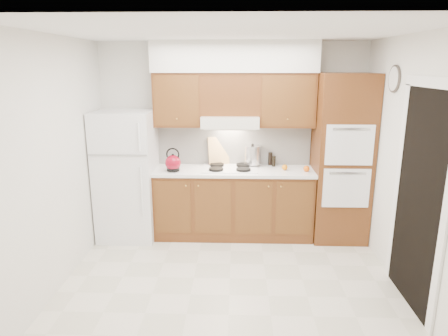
% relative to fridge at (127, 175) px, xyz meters
% --- Properties ---
extents(floor, '(3.60, 3.60, 0.00)m').
position_rel_fridge_xyz_m(floor, '(1.41, -1.14, -0.86)').
color(floor, beige).
rests_on(floor, ground).
extents(ceiling, '(3.60, 3.60, 0.00)m').
position_rel_fridge_xyz_m(ceiling, '(1.41, -1.14, 1.74)').
color(ceiling, white).
rests_on(ceiling, wall_back).
extents(wall_back, '(3.60, 0.02, 2.60)m').
position_rel_fridge_xyz_m(wall_back, '(1.41, 0.36, 0.44)').
color(wall_back, white).
rests_on(wall_back, floor).
extents(wall_left, '(0.02, 3.00, 2.60)m').
position_rel_fridge_xyz_m(wall_left, '(-0.40, -1.14, 0.44)').
color(wall_left, white).
rests_on(wall_left, floor).
extents(wall_right, '(0.02, 3.00, 2.60)m').
position_rel_fridge_xyz_m(wall_right, '(3.21, -1.14, 0.44)').
color(wall_right, white).
rests_on(wall_right, floor).
extents(fridge, '(0.75, 0.72, 1.72)m').
position_rel_fridge_xyz_m(fridge, '(0.00, 0.00, 0.00)').
color(fridge, white).
rests_on(fridge, floor).
extents(base_cabinets, '(2.11, 0.60, 0.90)m').
position_rel_fridge_xyz_m(base_cabinets, '(1.43, 0.06, -0.41)').
color(base_cabinets, brown).
rests_on(base_cabinets, floor).
extents(countertop, '(2.13, 0.62, 0.04)m').
position_rel_fridge_xyz_m(countertop, '(1.43, 0.05, 0.06)').
color(countertop, white).
rests_on(countertop, base_cabinets).
extents(backsplash, '(2.11, 0.03, 0.56)m').
position_rel_fridge_xyz_m(backsplash, '(1.43, 0.34, 0.36)').
color(backsplash, white).
rests_on(backsplash, countertop).
extents(oven_cabinet, '(0.70, 0.65, 2.20)m').
position_rel_fridge_xyz_m(oven_cabinet, '(2.85, 0.03, 0.24)').
color(oven_cabinet, brown).
rests_on(oven_cabinet, floor).
extents(upper_cab_left, '(0.63, 0.33, 0.70)m').
position_rel_fridge_xyz_m(upper_cab_left, '(0.69, 0.19, 0.99)').
color(upper_cab_left, brown).
rests_on(upper_cab_left, wall_back).
extents(upper_cab_right, '(0.73, 0.33, 0.70)m').
position_rel_fridge_xyz_m(upper_cab_right, '(2.12, 0.19, 0.99)').
color(upper_cab_right, brown).
rests_on(upper_cab_right, wall_back).
extents(range_hood, '(0.75, 0.45, 0.15)m').
position_rel_fridge_xyz_m(range_hood, '(1.38, 0.13, 0.71)').
color(range_hood, silver).
rests_on(range_hood, wall_back).
extents(upper_cab_over_hood, '(0.75, 0.33, 0.55)m').
position_rel_fridge_xyz_m(upper_cab_over_hood, '(1.38, 0.19, 1.06)').
color(upper_cab_over_hood, brown).
rests_on(upper_cab_over_hood, range_hood).
extents(soffit, '(2.13, 0.36, 0.40)m').
position_rel_fridge_xyz_m(soffit, '(1.43, 0.18, 1.54)').
color(soffit, silver).
rests_on(soffit, wall_back).
extents(cooktop, '(0.74, 0.50, 0.01)m').
position_rel_fridge_xyz_m(cooktop, '(1.38, 0.07, 0.09)').
color(cooktop, white).
rests_on(cooktop, countertop).
extents(doorway, '(0.02, 0.90, 2.10)m').
position_rel_fridge_xyz_m(doorway, '(3.19, -1.49, 0.19)').
color(doorway, black).
rests_on(doorway, floor).
extents(wall_clock, '(0.02, 0.30, 0.30)m').
position_rel_fridge_xyz_m(wall_clock, '(3.19, -0.59, 1.29)').
color(wall_clock, '#3F3833').
rests_on(wall_clock, wall_right).
extents(kettle, '(0.21, 0.21, 0.21)m').
position_rel_fridge_xyz_m(kettle, '(0.64, -0.07, 0.19)').
color(kettle, maroon).
rests_on(kettle, countertop).
extents(cutting_board, '(0.31, 0.19, 0.38)m').
position_rel_fridge_xyz_m(cutting_board, '(1.22, 0.31, 0.28)').
color(cutting_board, '#DCAE71').
rests_on(cutting_board, countertop).
extents(stock_pot, '(0.29, 0.29, 0.24)m').
position_rel_fridge_xyz_m(stock_pot, '(1.69, 0.25, 0.23)').
color(stock_pot, silver).
rests_on(stock_pot, cooktop).
extents(condiment_a, '(0.07, 0.07, 0.18)m').
position_rel_fridge_xyz_m(condiment_a, '(1.74, 0.28, 0.17)').
color(condiment_a, black).
rests_on(condiment_a, countertop).
extents(condiment_b, '(0.06, 0.06, 0.18)m').
position_rel_fridge_xyz_m(condiment_b, '(1.94, 0.31, 0.17)').
color(condiment_b, black).
rests_on(condiment_b, countertop).
extents(condiment_c, '(0.07, 0.07, 0.14)m').
position_rel_fridge_xyz_m(condiment_c, '(1.98, 0.24, 0.15)').
color(condiment_c, black).
rests_on(condiment_c, countertop).
extents(orange_near, '(0.08, 0.08, 0.08)m').
position_rel_fridge_xyz_m(orange_near, '(2.39, -0.04, 0.12)').
color(orange_near, '#EF530C').
rests_on(orange_near, countertop).
extents(orange_far, '(0.10, 0.10, 0.08)m').
position_rel_fridge_xyz_m(orange_far, '(2.11, 0.03, 0.12)').
color(orange_far, orange).
rests_on(orange_far, countertop).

